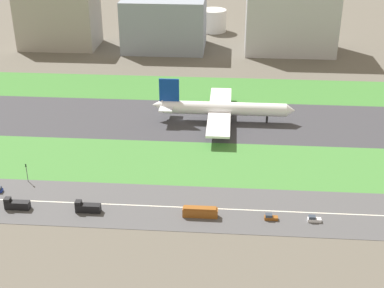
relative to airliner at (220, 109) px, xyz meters
name	(u,v)px	position (x,y,z in m)	size (l,w,h in m)	color
ground_plane	(181,120)	(-18.12, 0.00, -6.23)	(800.00, 800.00, 0.00)	#5B564C
runway	(181,120)	(-18.12, 0.00, -6.18)	(280.00, 46.00, 0.10)	#38383D
grass_median_north	(188,88)	(-18.12, 41.00, -6.18)	(280.00, 36.00, 0.10)	#3D7A33
grass_median_south	(171,162)	(-18.12, -41.00, -6.18)	(280.00, 36.00, 0.10)	#427F38
highway	(161,206)	(-18.12, -73.00, -6.18)	(280.00, 28.00, 0.10)	#4C4C4F
highway_centerline	(161,206)	(-18.12, -73.00, -6.13)	(266.00, 0.50, 0.01)	silver
airliner	(220,109)	(0.00, 0.00, 0.00)	(65.00, 56.00, 19.70)	white
car_6	(270,217)	(18.75, -78.00, -5.31)	(4.40, 1.80, 2.00)	brown
bus_0	(200,212)	(-4.35, -78.00, -4.41)	(11.60, 2.50, 3.50)	brown
truck_1	(87,208)	(-42.21, -78.00, -4.56)	(8.40, 2.50, 4.00)	black
truck_0	(17,205)	(-66.52, -78.00, -4.56)	(8.40, 2.50, 4.00)	black
car_5	(314,219)	(32.76, -78.00, -5.31)	(4.40, 1.80, 2.00)	silver
traffic_light	(27,171)	(-69.10, -60.01, -1.94)	(0.36, 0.50, 7.20)	#4C4C51
terminal_building	(59,19)	(-108.12, 114.00, 11.36)	(48.99, 31.33, 35.18)	#9E998E
hangar_building	(165,23)	(-39.24, 114.00, 10.08)	(51.64, 38.44, 32.62)	gray
office_tower	(291,16)	(40.32, 114.00, 16.07)	(55.70, 34.41, 44.61)	#B2B2B7
fuel_tank_west	(213,21)	(-10.01, 159.00, 1.51)	(19.02, 19.02, 15.48)	silver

